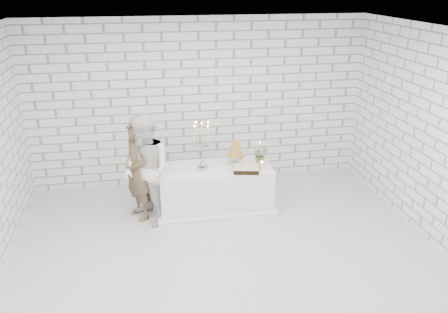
{
  "coord_description": "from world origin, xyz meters",
  "views": [
    {
      "loc": [
        -0.96,
        -5.21,
        3.59
      ],
      "look_at": [
        0.17,
        0.98,
        1.05
      ],
      "focal_mm": 35.68,
      "sensor_mm": 36.0,
      "label": 1
    }
  ],
  "objects_px": {
    "groom": "(137,171)",
    "croquembouche": "(235,151)",
    "bride": "(146,171)",
    "cake_table": "(215,188)",
    "candelabra": "(202,146)"
  },
  "relations": [
    {
      "from": "cake_table",
      "to": "groom",
      "type": "relative_size",
      "value": 1.13
    },
    {
      "from": "bride",
      "to": "cake_table",
      "type": "bearing_deg",
      "value": 74.87
    },
    {
      "from": "groom",
      "to": "candelabra",
      "type": "xyz_separation_m",
      "value": [
        1.02,
        -0.01,
        0.35
      ]
    },
    {
      "from": "groom",
      "to": "bride",
      "type": "bearing_deg",
      "value": 6.08
    },
    {
      "from": "groom",
      "to": "candelabra",
      "type": "height_order",
      "value": "groom"
    },
    {
      "from": "bride",
      "to": "candelabra",
      "type": "height_order",
      "value": "bride"
    },
    {
      "from": "cake_table",
      "to": "groom",
      "type": "xyz_separation_m",
      "value": [
        -1.22,
        -0.04,
        0.42
      ]
    },
    {
      "from": "groom",
      "to": "croquembouche",
      "type": "distance_m",
      "value": 1.59
    },
    {
      "from": "bride",
      "to": "croquembouche",
      "type": "bearing_deg",
      "value": 75.72
    },
    {
      "from": "bride",
      "to": "candelabra",
      "type": "relative_size",
      "value": 2.21
    },
    {
      "from": "bride",
      "to": "candelabra",
      "type": "bearing_deg",
      "value": 74.7
    },
    {
      "from": "cake_table",
      "to": "candelabra",
      "type": "bearing_deg",
      "value": -167.85
    },
    {
      "from": "croquembouche",
      "to": "cake_table",
      "type": "bearing_deg",
      "value": -165.15
    },
    {
      "from": "bride",
      "to": "candelabra",
      "type": "distance_m",
      "value": 0.94
    },
    {
      "from": "cake_table",
      "to": "candelabra",
      "type": "height_order",
      "value": "candelabra"
    }
  ]
}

